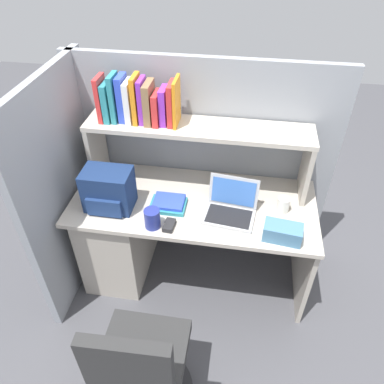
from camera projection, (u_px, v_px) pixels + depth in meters
The scene contains 14 objects.
ground_plane at pixel (193, 272), 2.90m from camera, with size 8.00×8.00×0.00m, color #4C4C51.
desk at pixel (140, 230), 2.69m from camera, with size 1.60×0.70×0.73m.
cubicle_partition_rear at pixel (201, 163), 2.70m from camera, with size 1.84×0.05×1.55m, color gray.
cubicle_partition_left at pixel (66, 188), 2.48m from camera, with size 0.05×1.06×1.55m, color gray.
overhead_hutch at pixel (198, 139), 2.37m from camera, with size 1.44×0.28×0.45m.
reference_books_on_shelf at pixel (138, 102), 2.27m from camera, with size 0.49×0.17×0.30m.
laptop at pixel (231, 207), 2.32m from camera, with size 0.34×0.29×0.22m.
backpack at pixel (108, 190), 2.32m from camera, with size 0.30×0.22×0.27m.
computer_mouse at pixel (169, 225), 2.24m from camera, with size 0.06×0.10×0.03m, color #262628.
paper_cup at pixel (283, 205), 2.34m from camera, with size 0.08×0.08×0.10m, color white.
tissue_box at pixel (283, 232), 2.15m from camera, with size 0.22×0.12×0.10m, color teal.
snack_canister at pixel (152, 218), 2.22m from camera, with size 0.10×0.10×0.13m, color navy.
desk_book_stack at pixel (168, 204), 2.39m from camera, with size 0.23×0.17×0.05m.
office_chair at pixel (142, 371), 1.91m from camera, with size 0.52×0.52×0.93m.
Camera 1 is at (0.28, -1.83, 2.32)m, focal length 34.74 mm.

